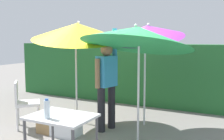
{
  "coord_description": "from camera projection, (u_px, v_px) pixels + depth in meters",
  "views": [
    {
      "loc": [
        2.28,
        -4.14,
        1.68
      ],
      "look_at": [
        0.0,
        0.3,
        1.1
      ],
      "focal_mm": 42.59,
      "sensor_mm": 36.0,
      "label": 1
    }
  ],
  "objects": [
    {
      "name": "ground_plane",
      "position": [
        105.0,
        131.0,
        4.88
      ],
      "size": [
        24.0,
        24.0,
        0.0
      ],
      "primitive_type": "plane",
      "color": "gray"
    },
    {
      "name": "umbrella_orange",
      "position": [
        147.0,
        32.0,
        5.02
      ],
      "size": [
        1.42,
        1.42,
        2.13
      ],
      "color": "silver",
      "rests_on": "ground_plane"
    },
    {
      "name": "umbrella_rainbow",
      "position": [
        77.0,
        31.0,
        5.26
      ],
      "size": [
        1.84,
        1.81,
        2.23
      ],
      "color": "silver",
      "rests_on": "ground_plane"
    },
    {
      "name": "person_vendor",
      "position": [
        106.0,
        80.0,
        4.86
      ],
      "size": [
        0.3,
        0.56,
        1.88
      ],
      "color": "black",
      "rests_on": "ground_plane"
    },
    {
      "name": "hedge_row",
      "position": [
        149.0,
        74.0,
        6.9
      ],
      "size": [
        8.0,
        0.7,
        1.56
      ],
      "primitive_type": "cube",
      "color": "#23602D",
      "rests_on": "ground_plane"
    },
    {
      "name": "chair_plastic",
      "position": [
        24.0,
        101.0,
        5.04
      ],
      "size": [
        0.62,
        0.62,
        0.89
      ],
      "color": "silver",
      "rests_on": "ground_plane"
    },
    {
      "name": "cooler_box",
      "position": [
        66.0,
        125.0,
        4.64
      ],
      "size": [
        0.46,
        0.36,
        0.37
      ],
      "primitive_type": "cube",
      "color": "silver",
      "rests_on": "ground_plane"
    },
    {
      "name": "folding_table",
      "position": [
        61.0,
        123.0,
        3.31
      ],
      "size": [
        0.8,
        0.6,
        0.74
      ],
      "color": "#4C4C51",
      "rests_on": "ground_plane"
    },
    {
      "name": "bottle_water",
      "position": [
        47.0,
        109.0,
        3.17
      ],
      "size": [
        0.07,
        0.07,
        0.24
      ],
      "color": "silver",
      "rests_on": "folding_table"
    },
    {
      "name": "umbrella_yellow",
      "position": [
        137.0,
        36.0,
        4.27
      ],
      "size": [
        1.84,
        1.85,
        2.09
      ],
      "color": "silver",
      "rests_on": "ground_plane"
    },
    {
      "name": "crate_cardboard",
      "position": [
        53.0,
        124.0,
        4.81
      ],
      "size": [
        0.46,
        0.39,
        0.29
      ],
      "primitive_type": "cube",
      "color": "#9E7A4C",
      "rests_on": "ground_plane"
    }
  ]
}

